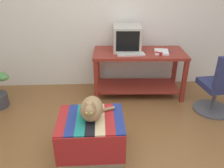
# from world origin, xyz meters

# --- Properties ---
(back_wall) EXTENTS (8.00, 0.10, 2.60)m
(back_wall) POSITION_xyz_m (0.00, 2.05, 1.30)
(back_wall) COLOR silver
(back_wall) RESTS_ON ground_plane
(desk) EXTENTS (1.41, 0.69, 0.72)m
(desk) POSITION_xyz_m (0.45, 1.60, 0.49)
(desk) COLOR maroon
(desk) RESTS_ON ground_plane
(tv_monitor) EXTENTS (0.43, 0.47, 0.37)m
(tv_monitor) POSITION_xyz_m (0.27, 1.70, 0.90)
(tv_monitor) COLOR #BCB7A8
(tv_monitor) RESTS_ON desk
(keyboard) EXTENTS (0.40, 0.16, 0.02)m
(keyboard) POSITION_xyz_m (0.30, 1.47, 0.73)
(keyboard) COLOR beige
(keyboard) RESTS_ON desk
(book) EXTENTS (0.25, 0.29, 0.03)m
(book) POSITION_xyz_m (0.78, 1.54, 0.73)
(book) COLOR white
(book) RESTS_ON desk
(ottoman_with_blanket) EXTENTS (0.69, 0.58, 0.44)m
(ottoman_with_blanket) POSITION_xyz_m (-0.26, 0.27, 0.22)
(ottoman_with_blanket) COLOR tan
(ottoman_with_blanket) RESTS_ON ground_plane
(cat) EXTENTS (0.38, 0.39, 0.27)m
(cat) POSITION_xyz_m (-0.24, 0.29, 0.56)
(cat) COLOR #9E7A4C
(cat) RESTS_ON ottoman_with_blanket
(office_chair) EXTENTS (0.52, 0.52, 0.89)m
(office_chair) POSITION_xyz_m (1.46, 0.97, 0.39)
(office_chair) COLOR #4C4C51
(office_chair) RESTS_ON ground_plane
(stapler) EXTENTS (0.11, 0.09, 0.04)m
(stapler) POSITION_xyz_m (0.71, 1.44, 0.74)
(stapler) COLOR #A31E1E
(stapler) RESTS_ON desk
(pen) EXTENTS (0.12, 0.08, 0.01)m
(pen) POSITION_xyz_m (0.89, 1.58, 0.72)
(pen) COLOR #2351B2
(pen) RESTS_ON desk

